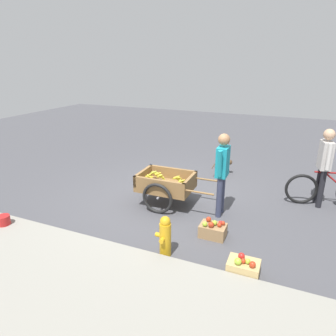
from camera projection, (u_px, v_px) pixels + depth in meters
The scene contains 11 objects.
ground_plane at pixel (169, 198), 6.68m from camera, with size 24.00×24.00×0.00m, color #47474C.
curb_strip at pixel (67, 297), 3.80m from camera, with size 12.00×2.40×0.12m, color gray.
fruit_cart at pixel (166, 185), 6.25m from camera, with size 1.66×0.95×0.71m.
vendor_person at pixel (222, 168), 5.67m from camera, with size 0.22×0.60×1.63m.
bicycle at pixel (327, 190), 6.23m from camera, with size 1.64×0.52×0.85m.
cyclist_person at pixel (324, 161), 6.05m from camera, with size 0.27×0.56×1.62m.
dog at pixel (223, 166), 7.93m from camera, with size 0.44×0.56×0.40m.
fire_hydrant at pixel (165, 236), 4.62m from camera, with size 0.25×0.25×0.67m.
plastic_bucket at pixel (4, 223), 5.37m from camera, with size 0.23×0.23×0.29m, color #B21E1E.
apple_crate at pixel (213, 230), 5.19m from camera, with size 0.44×0.32×0.32m.
mixed_fruit_crate at pixel (243, 268), 4.24m from camera, with size 0.44×0.32×0.32m.
Camera 1 is at (-2.36, 5.60, 2.86)m, focal length 32.34 mm.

